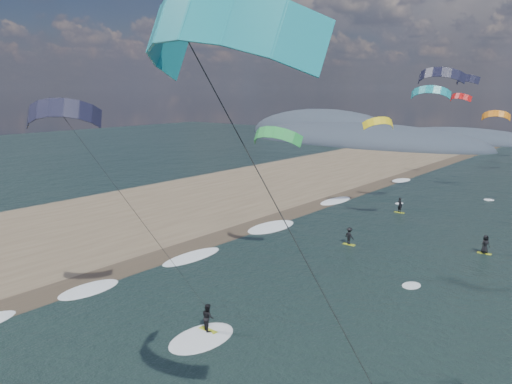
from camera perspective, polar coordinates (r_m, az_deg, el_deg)
The scene contains 8 objects.
sand_strip at distance 48.91m, azimuth -23.06°, elevation -4.92°, with size 26.00×240.00×0.00m, color brown.
wet_sand_strip at distance 39.09m, azimuth -14.66°, elevation -8.45°, with size 3.00×240.00×0.00m, color #382D23.
coastal_hills at distance 135.35m, azimuth 11.39°, elevation 5.93°, with size 80.00×41.00×15.00m.
kitesurfer_near_a at distance 10.46m, azimuth -2.25°, elevation 5.61°, with size 8.12×8.75×15.62m.
kitesurfer_near_b at distance 25.32m, azimuth -16.29°, elevation 0.30°, with size 6.86×9.05×13.46m.
far_kitesurfers at distance 46.73m, azimuth 16.38°, elevation -4.19°, with size 12.16×14.28×1.69m.
bg_kite_field at distance 65.15m, azimuth 23.20°, elevation 9.25°, with size 13.19×78.02×8.59m.
shoreline_surf at distance 41.02m, azimuth -8.28°, elevation -7.21°, with size 2.40×79.40×0.11m.
Camera 1 is at (17.99, -11.29, 13.27)m, focal length 35.00 mm.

